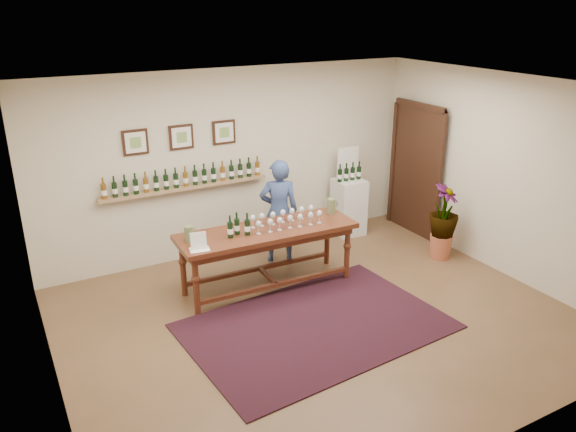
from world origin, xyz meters
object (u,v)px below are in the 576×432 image
display_pedestal (348,207)px  person (279,211)px  tasting_table (267,238)px  potted_plant (443,222)px

display_pedestal → person: 1.60m
tasting_table → potted_plant: 2.77m
tasting_table → display_pedestal: bearing=29.3°
display_pedestal → potted_plant: (0.68, -1.50, 0.12)m
person → potted_plant: bearing=174.9°
display_pedestal → person: person is taller
potted_plant → person: size_ratio=0.64×
tasting_table → display_pedestal: (2.05, 1.06, -0.26)m
display_pedestal → tasting_table: bearing=-152.7°
person → display_pedestal: bearing=-144.0°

